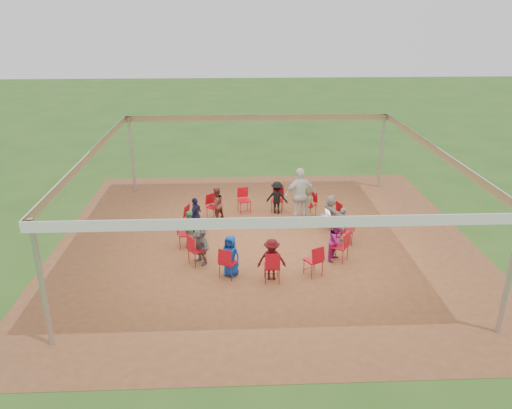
{
  "coord_description": "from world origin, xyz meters",
  "views": [
    {
      "loc": [
        -0.93,
        -14.26,
        6.87
      ],
      "look_at": [
        -0.29,
        0.3,
        1.13
      ],
      "focal_mm": 35.0,
      "sensor_mm": 36.0,
      "label": 1
    }
  ],
  "objects_px": {
    "chair_8": "(228,262)",
    "person_seated_8": "(272,259)",
    "chair_12": "(346,230)",
    "person_seated_4": "(196,215)",
    "chair_5": "(193,218)",
    "person_seated_10": "(342,226)",
    "cable_coil": "(260,227)",
    "chair_4": "(214,207)",
    "chair_10": "(313,260)",
    "chair_9": "(272,266)",
    "person_seated_1": "(307,202)",
    "person_seated_3": "(216,204)",
    "chair_7": "(197,250)",
    "person_seated_2": "(277,197)",
    "standing_person": "(300,195)",
    "chair_6": "(185,234)",
    "person_seated_0": "(331,212)",
    "person_seated_5": "(189,229)",
    "chair_11": "(340,247)",
    "person_seated_7": "(230,256)",
    "chair_3": "(244,201)",
    "person_seated_6": "(200,244)",
    "person_seated_9": "(336,241)",
    "laptop": "(327,214)",
    "chair_0": "(334,216)",
    "chair_1": "(309,205)"
  },
  "relations": [
    {
      "from": "chair_6",
      "to": "person_seated_5",
      "type": "relative_size",
      "value": 0.76
    },
    {
      "from": "chair_6",
      "to": "person_seated_3",
      "type": "relative_size",
      "value": 0.76
    },
    {
      "from": "person_seated_0",
      "to": "person_seated_5",
      "type": "xyz_separation_m",
      "value": [
        -4.58,
        -1.16,
        0.0
      ]
    },
    {
      "from": "person_seated_1",
      "to": "person_seated_3",
      "type": "relative_size",
      "value": 1.0
    },
    {
      "from": "person_seated_1",
      "to": "person_seated_9",
      "type": "relative_size",
      "value": 1.0
    },
    {
      "from": "person_seated_3",
      "to": "chair_11",
      "type": "bearing_deg",
      "value": 97.09
    },
    {
      "from": "chair_1",
      "to": "chair_3",
      "type": "bearing_deg",
      "value": 27.69
    },
    {
      "from": "chair_4",
      "to": "cable_coil",
      "type": "relative_size",
      "value": 2.26
    },
    {
      "from": "chair_8",
      "to": "cable_coil",
      "type": "height_order",
      "value": "chair_8"
    },
    {
      "from": "person_seated_0",
      "to": "chair_8",
      "type": "bearing_deg",
      "value": 111.3
    },
    {
      "from": "chair_1",
      "to": "person_seated_3",
      "type": "distance_m",
      "value": 3.24
    },
    {
      "from": "chair_7",
      "to": "person_seated_1",
      "type": "xyz_separation_m",
      "value": [
        3.62,
        3.23,
        0.15
      ]
    },
    {
      "from": "chair_12",
      "to": "person_seated_2",
      "type": "bearing_deg",
      "value": 43.13
    },
    {
      "from": "chair_8",
      "to": "standing_person",
      "type": "xyz_separation_m",
      "value": [
        2.42,
        3.74,
        0.52
      ]
    },
    {
      "from": "laptop",
      "to": "person_seated_9",
      "type": "bearing_deg",
      "value": 156.19
    },
    {
      "from": "person_seated_4",
      "to": "person_seated_8",
      "type": "height_order",
      "value": "same"
    },
    {
      "from": "chair_5",
      "to": "person_seated_10",
      "type": "distance_m",
      "value": 4.85
    },
    {
      "from": "chair_6",
      "to": "person_seated_4",
      "type": "distance_m",
      "value": 1.18
    },
    {
      "from": "chair_7",
      "to": "person_seated_1",
      "type": "bearing_deg",
      "value": 96.75
    },
    {
      "from": "chair_3",
      "to": "chair_4",
      "type": "height_order",
      "value": "same"
    },
    {
      "from": "person_seated_8",
      "to": "cable_coil",
      "type": "bearing_deg",
      "value": 92.03
    },
    {
      "from": "person_seated_0",
      "to": "cable_coil",
      "type": "distance_m",
      "value": 2.43
    },
    {
      "from": "chair_12",
      "to": "person_seated_5",
      "type": "height_order",
      "value": "person_seated_5"
    },
    {
      "from": "person_seated_5",
      "to": "cable_coil",
      "type": "xyz_separation_m",
      "value": [
        2.23,
        1.38,
        -0.58
      ]
    },
    {
      "from": "chair_12",
      "to": "person_seated_1",
      "type": "bearing_deg",
      "value": 30.37
    },
    {
      "from": "person_seated_10",
      "to": "chair_5",
      "type": "bearing_deg",
      "value": 82.91
    },
    {
      "from": "person_seated_3",
      "to": "cable_coil",
      "type": "height_order",
      "value": "person_seated_3"
    },
    {
      "from": "person_seated_5",
      "to": "person_seated_7",
      "type": "height_order",
      "value": "same"
    },
    {
      "from": "person_seated_10",
      "to": "laptop",
      "type": "xyz_separation_m",
      "value": [
        -0.3,
        1.07,
        -0.03
      ]
    },
    {
      "from": "chair_8",
      "to": "person_seated_8",
      "type": "distance_m",
      "value": 1.18
    },
    {
      "from": "chair_5",
      "to": "person_seated_1",
      "type": "height_order",
      "value": "person_seated_1"
    },
    {
      "from": "chair_6",
      "to": "person_seated_5",
      "type": "distance_m",
      "value": 0.19
    },
    {
      "from": "chair_12",
      "to": "person_seated_3",
      "type": "bearing_deg",
      "value": 69.76
    },
    {
      "from": "chair_9",
      "to": "person_seated_4",
      "type": "height_order",
      "value": "person_seated_4"
    },
    {
      "from": "chair_7",
      "to": "person_seated_2",
      "type": "xyz_separation_m",
      "value": [
        2.6,
        3.75,
        0.15
      ]
    },
    {
      "from": "chair_12",
      "to": "person_seated_4",
      "type": "bearing_deg",
      "value": 83.25
    },
    {
      "from": "chair_4",
      "to": "chair_10",
      "type": "relative_size",
      "value": 1.0
    },
    {
      "from": "person_seated_6",
      "to": "person_seated_9",
      "type": "relative_size",
      "value": 1.0
    },
    {
      "from": "person_seated_2",
      "to": "cable_coil",
      "type": "height_order",
      "value": "person_seated_2"
    },
    {
      "from": "chair_5",
      "to": "chair_1",
      "type": "bearing_deg",
      "value": 124.62
    },
    {
      "from": "person_seated_2",
      "to": "person_seated_4",
      "type": "bearing_deg",
      "value": 41.54
    },
    {
      "from": "chair_12",
      "to": "chair_6",
      "type": "bearing_deg",
      "value": 96.92
    },
    {
      "from": "chair_12",
      "to": "person_seated_10",
      "type": "bearing_deg",
      "value": 90.0
    },
    {
      "from": "chair_0",
      "to": "chair_9",
      "type": "xyz_separation_m",
      "value": [
        -2.32,
        -3.4,
        0.0
      ]
    },
    {
      "from": "chair_9",
      "to": "chair_10",
      "type": "xyz_separation_m",
      "value": [
        1.16,
        0.29,
        0.0
      ]
    },
    {
      "from": "chair_10",
      "to": "standing_person",
      "type": "bearing_deg",
      "value": 60.46
    },
    {
      "from": "person_seated_8",
      "to": "chair_11",
      "type": "bearing_deg",
      "value": 25.01
    },
    {
      "from": "chair_8",
      "to": "person_seated_4",
      "type": "xyz_separation_m",
      "value": [
        -1.09,
        3.05,
        0.15
      ]
    },
    {
      "from": "chair_12",
      "to": "chair_8",
      "type": "bearing_deg",
      "value": 124.62
    },
    {
      "from": "person_seated_10",
      "to": "standing_person",
      "type": "relative_size",
      "value": 0.62
    }
  ]
}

